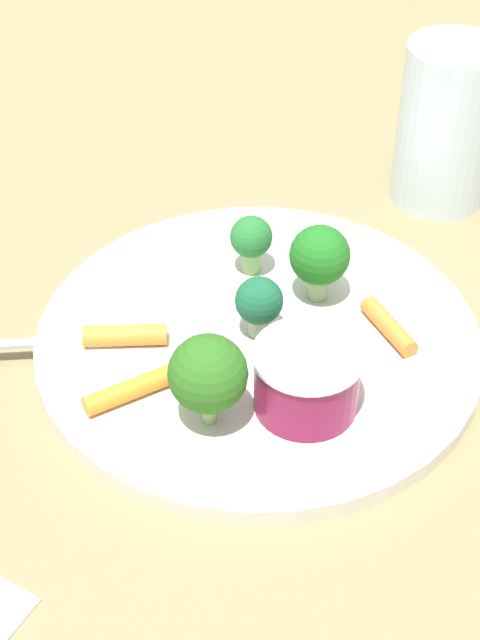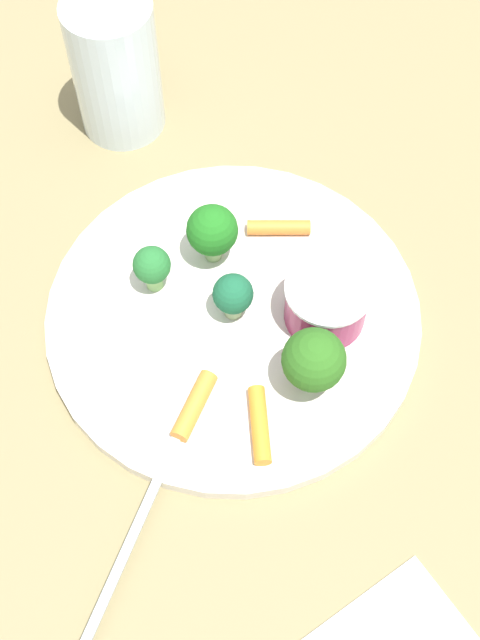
{
  "view_description": "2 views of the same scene",
  "coord_description": "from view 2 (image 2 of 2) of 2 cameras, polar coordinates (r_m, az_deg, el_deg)",
  "views": [
    {
      "loc": [
        -0.11,
        0.44,
        0.42
      ],
      "look_at": [
        0.01,
        0.01,
        0.03
      ],
      "focal_mm": 53.03,
      "sensor_mm": 36.0,
      "label": 1
    },
    {
      "loc": [
        0.24,
        0.22,
        0.57
      ],
      "look_at": [
        0.01,
        0.01,
        0.03
      ],
      "focal_mm": 47.27,
      "sensor_mm": 36.0,
      "label": 2
    }
  ],
  "objects": [
    {
      "name": "ground_plane",
      "position": [
        0.65,
        -0.45,
        0.02
      ],
      "size": [
        2.4,
        2.4,
        0.0
      ],
      "primitive_type": "plane",
      "color": "olive"
    },
    {
      "name": "plate",
      "position": [
        0.65,
        -0.46,
        0.28
      ],
      "size": [
        0.29,
        0.29,
        0.01
      ],
      "primitive_type": "cylinder",
      "color": "silver",
      "rests_on": "ground_plane"
    },
    {
      "name": "sauce_cup",
      "position": [
        0.62,
        5.87,
        1.22
      ],
      "size": [
        0.06,
        0.06,
        0.04
      ],
      "color": "maroon",
      "rests_on": "plate"
    },
    {
      "name": "broccoli_floret_0",
      "position": [
        0.64,
        -1.89,
        6.04
      ],
      "size": [
        0.04,
        0.04,
        0.05
      ],
      "color": "#86AC6A",
      "rests_on": "plate"
    },
    {
      "name": "broccoli_floret_1",
      "position": [
        0.62,
        -0.4,
        1.64
      ],
      "size": [
        0.03,
        0.03,
        0.04
      ],
      "color": "#8FA873",
      "rests_on": "plate"
    },
    {
      "name": "broccoli_floret_2",
      "position": [
        0.63,
        -5.98,
        3.63
      ],
      "size": [
        0.03,
        0.03,
        0.04
      ],
      "color": "#81B365",
      "rests_on": "plate"
    },
    {
      "name": "broccoli_floret_3",
      "position": [
        0.58,
        5.02,
        -2.73
      ],
      "size": [
        0.05,
        0.05,
        0.06
      ],
      "color": "#89B86E",
      "rests_on": "plate"
    },
    {
      "name": "carrot_stick_0",
      "position": [
        0.68,
        2.64,
        6.28
      ],
      "size": [
        0.04,
        0.05,
        0.01
      ],
      "primitive_type": "cylinder",
      "rotation": [
        1.57,
        0.0,
        3.86
      ],
      "color": "orange",
      "rests_on": "plate"
    },
    {
      "name": "carrot_stick_1",
      "position": [
        0.6,
        -3.11,
        -5.8
      ],
      "size": [
        0.05,
        0.03,
        0.01
      ],
      "primitive_type": "cylinder",
      "rotation": [
        1.57,
        0.0,
        1.89
      ],
      "color": "orange",
      "rests_on": "plate"
    },
    {
      "name": "carrot_stick_2",
      "position": [
        0.59,
        1.34,
        -7.11
      ],
      "size": [
        0.05,
        0.05,
        0.01
      ],
      "primitive_type": "cylinder",
      "rotation": [
        1.57,
        0.0,
        5.51
      ],
      "color": "orange",
      "rests_on": "plate"
    },
    {
      "name": "fork",
      "position": [
        0.58,
        -6.59,
        -12.88
      ],
      "size": [
        0.17,
        0.07,
        0.0
      ],
      "color": "#ADBCC3",
      "rests_on": "plate"
    },
    {
      "name": "drinking_glass",
      "position": [
        0.74,
        -8.42,
        16.56
      ],
      "size": [
        0.07,
        0.07,
        0.13
      ],
      "primitive_type": "cylinder",
      "color": "silver",
      "rests_on": "ground_plane"
    }
  ]
}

